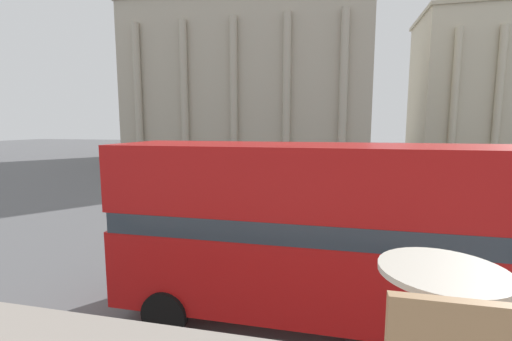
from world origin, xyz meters
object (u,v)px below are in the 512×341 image
Objects in this scene: double_decker_bus at (341,229)px; pedestrian_black at (367,194)px; traffic_light_mid at (401,172)px; pedestrian_olive at (296,166)px; plaza_building_left at (248,84)px; cafe_dining_table at (441,307)px.

double_decker_bus is 6.22× the size of pedestrian_black.
traffic_light_mid is 13.78m from pedestrian_olive.
plaza_building_left is 32.29m from pedestrian_black.
double_decker_bus is at bearing -105.72° from traffic_light_mid.
pedestrian_olive is (-3.49, 23.84, -1.41)m from double_decker_bus.
pedestrian_olive is at bearing -61.33° from plaza_building_left.
pedestrian_olive is (-6.85, 11.89, -1.21)m from traffic_light_mid.
pedestrian_olive is at bearing 119.95° from traffic_light_mid.
plaza_building_left reaches higher than traffic_light_mid.
double_decker_bus is 0.32× the size of plaza_building_left.
pedestrian_black is (1.62, 11.38, -1.40)m from double_decker_bus.
cafe_dining_table is at bearing -99.75° from traffic_light_mid.
plaza_building_left reaches higher than cafe_dining_table.
double_decker_bus is 14.04× the size of cafe_dining_table.
traffic_light_mid is at bearing -178.17° from pedestrian_olive.
pedestrian_black is at bearing -64.10° from plaza_building_left.
traffic_light_mid reaches higher than pedestrian_olive.
plaza_building_left reaches higher than double_decker_bus.
double_decker_bus is 41.70m from plaza_building_left.
plaza_building_left reaches higher than pedestrian_black.
pedestrian_black is at bearing 82.58° from double_decker_bus.
plaza_building_left is (-11.87, 39.16, 8.02)m from double_decker_bus.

